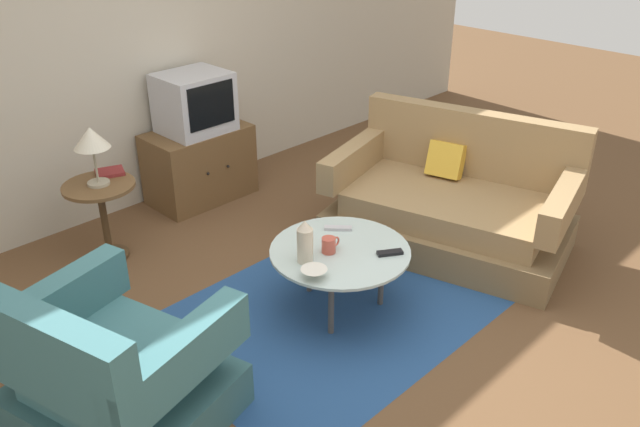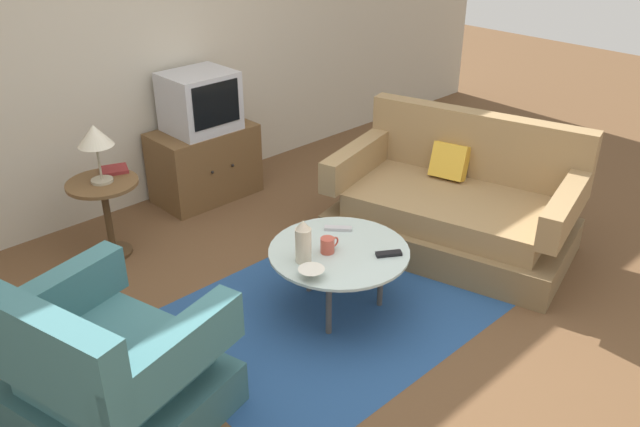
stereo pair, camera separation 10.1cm
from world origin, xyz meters
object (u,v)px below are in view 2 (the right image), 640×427
object	(u,v)px
coffee_table	(339,254)
tv_stand	(205,163)
table_lamp	(95,138)
mug	(328,245)
bowl	(311,273)
side_table	(105,203)
television	(200,101)
book	(114,170)
tv_remote_silver	(338,228)
armchair	(108,373)
tv_remote_dark	(389,254)
couch	(455,207)
vase	(303,242)

from	to	relation	value
coffee_table	tv_stand	world-z (taller)	tv_stand
table_lamp	mug	xyz separation A→B (m)	(0.64, -1.57, -0.42)
mug	bowl	xyz separation A→B (m)	(-0.26, -0.13, -0.02)
side_table	television	bearing A→B (deg)	16.76
table_lamp	mug	distance (m)	1.74
television	book	xyz separation A→B (m)	(-0.90, -0.21, -0.25)
side_table	mug	bearing A→B (deg)	-67.74
side_table	tv_remote_silver	distance (m)	1.67
armchair	coffee_table	bearing A→B (deg)	72.15
tv_remote_dark	book	xyz separation A→B (m)	(-0.73, 1.95, 0.15)
bowl	book	distance (m)	1.83
tv_remote_dark	armchair	bearing A→B (deg)	-159.05
television	table_lamp	xyz separation A→B (m)	(-1.05, -0.32, 0.06)
tv_stand	television	distance (m)	0.54
armchair	television	bearing A→B (deg)	120.56
mug	tv_remote_silver	bearing A→B (deg)	32.35
side_table	television	size ratio (longest dim) A/B	1.08
coffee_table	television	bearing A→B (deg)	79.90
mug	tv_remote_dark	size ratio (longest dim) A/B	0.85
coffee_table	table_lamp	distance (m)	1.81
couch	table_lamp	world-z (taller)	table_lamp
tv_remote_dark	side_table	bearing A→B (deg)	148.03
table_lamp	tv_remote_silver	size ratio (longest dim) A/B	2.50
side_table	table_lamp	world-z (taller)	table_lamp
bowl	tv_remote_dark	size ratio (longest dim) A/B	0.96
tv_stand	tv_remote_dark	size ratio (longest dim) A/B	5.27
couch	book	size ratio (longest dim) A/B	7.91
side_table	book	size ratio (longest dim) A/B	2.43
couch	tv_remote_silver	xyz separation A→B (m)	(-1.02, 0.19, 0.14)
mug	book	xyz separation A→B (m)	(-0.50, 1.67, 0.11)
armchair	couch	distance (m)	2.69
tv_stand	mug	distance (m)	1.94
side_table	vase	size ratio (longest dim) A/B	2.10
coffee_table	side_table	distance (m)	1.75
side_table	table_lamp	xyz separation A→B (m)	(0.00, -0.00, 0.48)
side_table	tv_remote_silver	xyz separation A→B (m)	(0.88, -1.42, 0.02)
tv_remote_silver	vase	bearing A→B (deg)	65.50
vase	bowl	world-z (taller)	vase
armchair	vase	bearing A→B (deg)	74.04
tv_remote_silver	side_table	bearing A→B (deg)	-9.43
armchair	side_table	size ratio (longest dim) A/B	1.98
tv_stand	table_lamp	size ratio (longest dim) A/B	2.04
table_lamp	tv_remote_silver	world-z (taller)	table_lamp
armchair	side_table	world-z (taller)	armchair
side_table	bowl	bearing A→B (deg)	-77.40
couch	coffee_table	xyz separation A→B (m)	(-1.20, 0.00, 0.10)
television	vase	world-z (taller)	television
tv_stand	couch	bearing A→B (deg)	-66.05
vase	tv_remote_silver	xyz separation A→B (m)	(0.42, 0.13, -0.12)
table_lamp	vase	size ratio (longest dim) A/B	1.51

